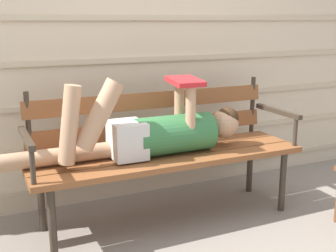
# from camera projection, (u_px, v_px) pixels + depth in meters

# --- Properties ---
(ground_plane) EXTENTS (12.00, 12.00, 0.00)m
(ground_plane) POSITION_uv_depth(u_px,v_px,m) (175.00, 227.00, 2.77)
(ground_plane) COLOR gray
(house_siding) EXTENTS (4.68, 0.08, 2.59)m
(house_siding) POSITION_uv_depth(u_px,v_px,m) (136.00, 18.00, 3.04)
(house_siding) COLOR beige
(house_siding) RESTS_ON ground
(park_bench) EXTENTS (1.76, 0.51, 0.87)m
(park_bench) POSITION_uv_depth(u_px,v_px,m) (163.00, 145.00, 2.82)
(park_bench) COLOR brown
(park_bench) RESTS_ON ground
(reclining_person) EXTENTS (1.68, 0.26, 0.51)m
(reclining_person) POSITION_uv_depth(u_px,v_px,m) (153.00, 132.00, 2.69)
(reclining_person) COLOR #33703D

